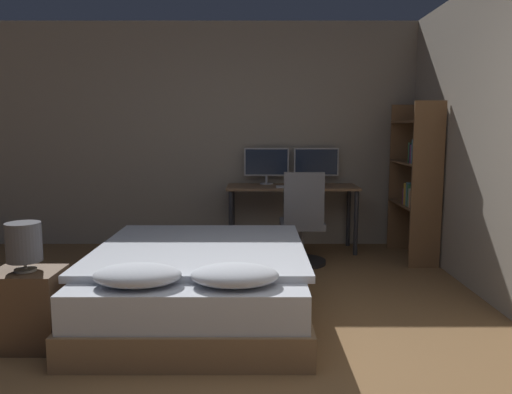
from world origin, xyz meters
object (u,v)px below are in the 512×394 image
(bedside_lamp, at_px, (24,243))
(nightstand, at_px, (29,309))
(computer_mouse, at_px, (319,186))
(office_chair, at_px, (303,228))
(monitor_left, at_px, (267,163))
(keyboard, at_px, (294,187))
(bed, at_px, (200,281))
(bookshelf, at_px, (418,176))
(monitor_right, at_px, (317,163))
(desk, at_px, (293,194))

(bedside_lamp, bearing_deg, nightstand, -90.00)
(computer_mouse, height_order, office_chair, office_chair)
(monitor_left, bearing_deg, keyboard, -50.18)
(bed, relative_size, keyboard, 5.10)
(monitor_left, distance_m, bookshelf, 1.73)
(monitor_right, bearing_deg, bed, -117.21)
(monitor_left, xyz_separation_m, monitor_right, (0.60, 0.00, 0.00))
(desk, relative_size, bookshelf, 0.89)
(bedside_lamp, distance_m, monitor_left, 3.28)
(nightstand, height_order, desk, desk)
(bedside_lamp, bearing_deg, desk, 54.02)
(nightstand, height_order, keyboard, keyboard)
(bedside_lamp, distance_m, computer_mouse, 3.32)
(nightstand, bearing_deg, bedside_lamp, 90.00)
(nightstand, relative_size, keyboard, 1.31)
(bed, bearing_deg, nightstand, -151.43)
(bookshelf, bearing_deg, keyboard, 168.88)
(nightstand, distance_m, computer_mouse, 3.36)
(bedside_lamp, height_order, monitor_right, monitor_right)
(nightstand, height_order, monitor_left, monitor_left)
(monitor_right, xyz_separation_m, keyboard, (-0.30, -0.36, -0.24))
(monitor_right, bearing_deg, office_chair, -105.82)
(office_chair, distance_m, bookshelf, 1.38)
(monitor_left, bearing_deg, monitor_right, 0.00)
(bed, bearing_deg, computer_mouse, 58.85)
(bed, relative_size, computer_mouse, 28.42)
(bedside_lamp, bearing_deg, keyboard, 52.11)
(office_chair, bearing_deg, bed, -123.02)
(bookshelf, bearing_deg, bedside_lamp, -145.67)
(keyboard, bearing_deg, computer_mouse, 0.00)
(bedside_lamp, xyz_separation_m, bookshelf, (3.24, 2.21, 0.22))
(bed, relative_size, monitor_right, 3.73)
(keyboard, bearing_deg, bed, -114.40)
(bookshelf, bearing_deg, computer_mouse, 165.91)
(bed, distance_m, nightstand, 1.21)
(computer_mouse, relative_size, bookshelf, 0.04)
(nightstand, relative_size, desk, 0.34)
(bed, relative_size, bedside_lamp, 6.24)
(office_chair, xyz_separation_m, bookshelf, (1.25, 0.22, 0.53))
(desk, distance_m, computer_mouse, 0.36)
(nightstand, distance_m, office_chair, 2.82)
(bedside_lamp, xyz_separation_m, monitor_right, (2.22, 2.83, 0.32))
(monitor_left, bearing_deg, desk, -31.19)
(monitor_right, bearing_deg, bookshelf, -31.21)
(keyboard, bearing_deg, nightstand, -127.89)
(bed, bearing_deg, desk, 67.47)
(monitor_left, bearing_deg, office_chair, -66.56)
(monitor_left, height_order, monitor_right, same)
(monitor_left, relative_size, office_chair, 0.53)
(bed, bearing_deg, bedside_lamp, -151.43)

